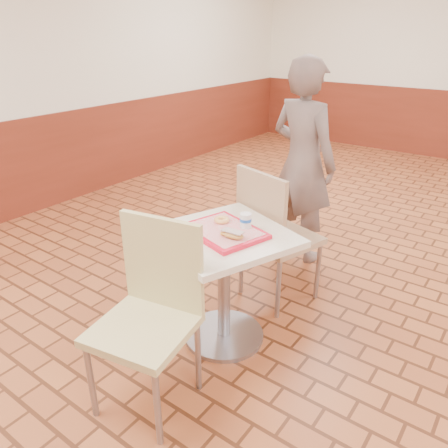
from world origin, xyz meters
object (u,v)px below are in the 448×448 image
Objects in this scene: main_table at (224,270)px; paper_cup at (246,220)px; chair_main_front at (151,306)px; long_john_donut at (232,234)px; chair_main_back at (273,231)px; ring_donut at (222,220)px; serving_tray at (224,231)px; customer at (303,163)px.

paper_cup reaches higher than main_table.
long_john_donut is (0.13, 0.52, 0.24)m from chair_main_front.
main_table is at bearing 105.16° from chair_main_back.
ring_donut is at bearing 141.44° from long_john_donut.
ring_donut is (-0.07, 0.07, 0.03)m from serving_tray.
ring_donut is (-0.05, 0.66, 0.23)m from chair_main_front.
chair_main_front is 1.00× the size of chair_main_back.
chair_main_front reaches higher than serving_tray.
chair_main_front reaches higher than long_john_donut.
long_john_donut is at bearing 111.94° from customer.
long_john_donut is 0.17m from paper_cup.
long_john_donut is (0.27, -1.38, -0.04)m from customer.
chair_main_back reaches higher than ring_donut.
chair_main_front is at bearing 105.12° from customer.
chair_main_front is 0.62m from serving_tray.
paper_cup is at bearing 8.91° from ring_donut.
serving_tray is 0.14m from paper_cup.
chair_main_front is 0.70m from ring_donut.
chair_main_back is 0.54m from ring_donut.
ring_donut is at bearing 82.93° from chair_main_front.
chair_main_front is 1.15m from chair_main_back.
customer reaches higher than chair_main_back.
chair_main_front is 2.23× the size of serving_tray.
customer is 10.97× the size of long_john_donut.
serving_tray is at bearing -45.85° from ring_donut.
customer is at bearing 97.30° from main_table.
chair_main_front reaches higher than main_table.
customer reaches higher than chair_main_front.
chair_main_front is at bearing -86.10° from ring_donut.
ring_donut reaches higher than serving_tray.
main_table is 0.45× the size of customer.
main_table is 8.16× the size of ring_donut.
paper_cup is (0.16, 0.02, 0.03)m from ring_donut.
chair_main_front is at bearing 104.52° from chair_main_back.
main_table is 0.59m from chair_main_front.
serving_tray is at bearing 108.11° from customer.
ring_donut is 0.16m from paper_cup.
customer is (-0.17, 1.32, 0.33)m from main_table.
main_table is 4.92× the size of long_john_donut.
paper_cup is (0.25, -1.22, -0.01)m from customer.
paper_cup is (0.07, -0.46, 0.26)m from chair_main_back.
long_john_donut is at bearing -83.86° from paper_cup.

